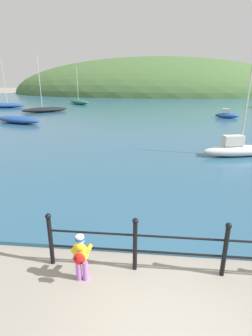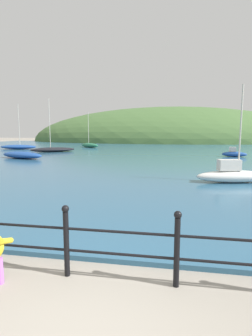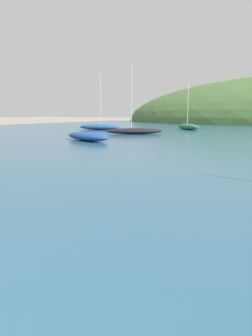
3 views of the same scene
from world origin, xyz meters
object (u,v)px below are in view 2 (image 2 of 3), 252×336
object	(u,v)px
boat_twin_mast	(234,175)
boat_white_sailboat	(22,155)
boat_far_right	(18,147)
boat_green_fishing	(53,149)
boat_mid_harbor	(234,154)
boat_red_dinghy	(90,145)

from	to	relation	value
boat_twin_mast	boat_white_sailboat	size ratio (longest dim) A/B	0.90
boat_far_right	boat_green_fishing	xyz separation A→B (m)	(6.84, -3.92, -0.03)
boat_mid_harbor	boat_twin_mast	world-z (taller)	boat_twin_mast
boat_far_right	boat_twin_mast	xyz separation A→B (m)	(23.25, -19.96, 0.05)
boat_green_fishing	boat_mid_harbor	bearing A→B (deg)	-8.08
boat_red_dinghy	boat_white_sailboat	world-z (taller)	boat_red_dinghy
boat_twin_mast	boat_green_fishing	size ratio (longest dim) A/B	0.72
boat_far_right	boat_white_sailboat	bearing A→B (deg)	-56.65
boat_mid_harbor	boat_far_right	distance (m)	27.01
boat_white_sailboat	boat_twin_mast	bearing A→B (deg)	-28.36
boat_far_right	boat_twin_mast	world-z (taller)	boat_far_right
boat_green_fishing	boat_far_right	bearing A→B (deg)	150.21
boat_white_sailboat	boat_green_fishing	world-z (taller)	boat_green_fishing
boat_mid_harbor	boat_white_sailboat	xyz separation A→B (m)	(-18.62, -4.83, -0.00)
boat_red_dinghy	boat_far_right	bearing A→B (deg)	-147.02
boat_green_fishing	boat_white_sailboat	bearing A→B (deg)	-84.55
boat_white_sailboat	boat_mid_harbor	bearing A→B (deg)	14.55
boat_mid_harbor	boat_far_right	world-z (taller)	boat_far_right
boat_mid_harbor	boat_twin_mast	size ratio (longest dim) A/B	0.53
boat_far_right	boat_red_dinghy	size ratio (longest dim) A/B	1.13
boat_far_right	boat_white_sailboat	size ratio (longest dim) A/B	1.23
boat_red_dinghy	boat_twin_mast	world-z (taller)	boat_red_dinghy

